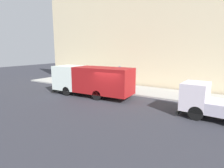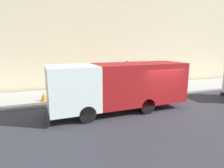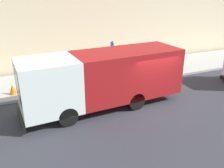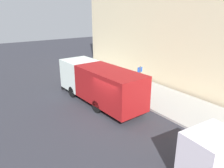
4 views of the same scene
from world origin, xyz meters
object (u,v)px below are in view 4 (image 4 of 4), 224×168
pedestrian_walking (129,80)px  pedestrian_standing (120,76)px  street_sign_post (140,80)px  traffic_cone_orange (103,76)px  large_utility_truck (99,82)px

pedestrian_walking → pedestrian_standing: pedestrian_walking is taller
pedestrian_standing → street_sign_post: size_ratio=0.66×
traffic_cone_orange → pedestrian_standing: bearing=-86.8°
pedestrian_walking → traffic_cone_orange: bearing=90.5°
large_utility_truck → pedestrian_walking: 3.17m
large_utility_truck → street_sign_post: bearing=-35.1°
large_utility_truck → traffic_cone_orange: bearing=50.5°
street_sign_post → pedestrian_walking: bearing=73.9°
pedestrian_walking → traffic_cone_orange: size_ratio=3.07×
street_sign_post → traffic_cone_orange: bearing=84.9°
pedestrian_walking → street_sign_post: bearing=-106.1°
pedestrian_walking → traffic_cone_orange: pedestrian_walking is taller
pedestrian_standing → street_sign_post: street_sign_post is taller
traffic_cone_orange → street_sign_post: street_sign_post is taller
pedestrian_standing → traffic_cone_orange: size_ratio=2.99×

